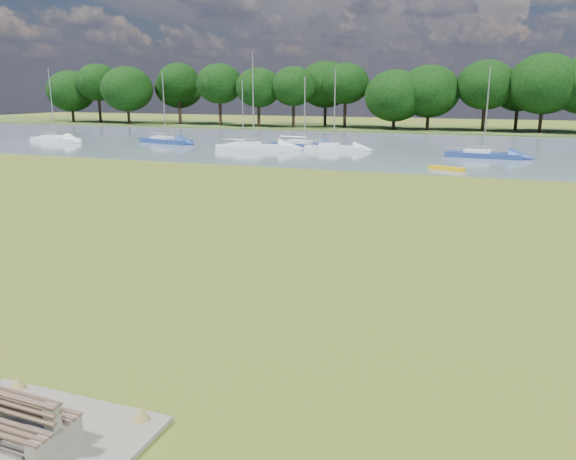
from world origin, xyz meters
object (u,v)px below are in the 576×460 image
(kayak, at_px, (447,168))
(sailboat_8, at_px, (55,138))
(bench_pair, at_px, (20,421))
(sailboat_3, at_px, (243,146))
(sailboat_5, at_px, (165,139))
(sailboat_4, at_px, (304,144))
(sailboat_1, at_px, (253,146))
(sailboat_7, at_px, (482,153))
(sailboat_2, at_px, (333,146))

(kayak, bearing_deg, sailboat_8, -169.29)
(bench_pair, relative_size, sailboat_3, 0.27)
(sailboat_5, distance_m, sailboat_8, 13.87)
(sailboat_4, height_order, sailboat_8, sailboat_8)
(bench_pair, xyz_separation_m, sailboat_3, (-17.62, 47.64, -0.05))
(sailboat_1, height_order, sailboat_7, sailboat_1)
(kayak, height_order, sailboat_4, sailboat_4)
(sailboat_4, height_order, sailboat_5, sailboat_5)
(sailboat_3, distance_m, sailboat_5, 12.01)
(sailboat_4, bearing_deg, sailboat_5, -171.68)
(sailboat_1, relative_size, sailboat_2, 1.20)
(sailboat_7, distance_m, sailboat_8, 49.06)
(sailboat_3, distance_m, sailboat_8, 25.08)
(kayak, bearing_deg, sailboat_2, 160.38)
(sailboat_7, bearing_deg, bench_pair, -93.33)
(kayak, relative_size, sailboat_3, 0.40)
(sailboat_3, bearing_deg, sailboat_7, 10.26)
(sailboat_4, bearing_deg, sailboat_3, -141.37)
(sailboat_5, distance_m, sailboat_7, 35.60)
(sailboat_3, bearing_deg, sailboat_1, -15.65)
(kayak, xyz_separation_m, sailboat_3, (-21.62, 8.84, 0.27))
(sailboat_3, height_order, sailboat_8, sailboat_8)
(kayak, distance_m, sailboat_1, 21.80)
(bench_pair, height_order, sailboat_8, sailboat_8)
(sailboat_7, height_order, sailboat_8, sailboat_8)
(bench_pair, bearing_deg, sailboat_2, 101.68)
(sailboat_4, bearing_deg, bench_pair, -68.68)
(sailboat_4, distance_m, sailboat_8, 30.90)
(kayak, bearing_deg, sailboat_3, 179.43)
(sailboat_2, relative_size, sailboat_7, 1.00)
(sailboat_2, height_order, sailboat_7, sailboat_7)
(bench_pair, height_order, sailboat_5, sailboat_5)
(sailboat_5, bearing_deg, kayak, -6.72)
(sailboat_3, bearing_deg, sailboat_8, -172.40)
(bench_pair, height_order, sailboat_7, sailboat_7)
(sailboat_3, bearing_deg, sailboat_2, 19.78)
(sailboat_1, height_order, sailboat_5, sailboat_1)
(sailboat_2, xyz_separation_m, sailboat_5, (-20.89, 1.34, 0.00))
(bench_pair, xyz_separation_m, sailboat_8, (-42.69, 47.84, 0.00))
(sailboat_1, xyz_separation_m, sailboat_7, (22.54, 1.55, -0.07))
(sailboat_7, bearing_deg, sailboat_4, 176.60)
(bench_pair, distance_m, sailboat_3, 50.79)
(sailboat_1, bearing_deg, sailboat_5, 138.61)
(kayak, distance_m, sailboat_3, 23.36)
(bench_pair, bearing_deg, sailboat_5, 122.01)
(sailboat_1, distance_m, sailboat_7, 22.59)
(sailboat_4, relative_size, sailboat_7, 0.91)
(kayak, relative_size, sailboat_4, 0.38)
(bench_pair, relative_size, sailboat_7, 0.23)
(sailboat_7, bearing_deg, sailboat_1, -171.94)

